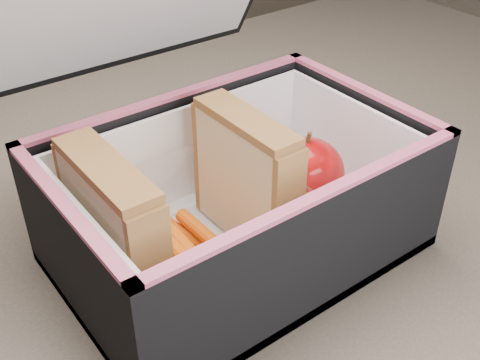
% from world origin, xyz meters
% --- Properties ---
extents(kitchen_table, '(1.20, 0.80, 0.75)m').
position_xyz_m(kitchen_table, '(0.00, 0.00, 0.66)').
color(kitchen_table, '#655A4C').
rests_on(kitchen_table, ground).
extents(lunch_bag, '(0.29, 0.29, 0.27)m').
position_xyz_m(lunch_bag, '(-0.08, -0.05, 0.81)').
color(lunch_bag, black).
rests_on(lunch_bag, kitchen_table).
extents(plastic_tub, '(0.16, 0.12, 0.07)m').
position_xyz_m(plastic_tub, '(-0.13, -0.06, 0.80)').
color(plastic_tub, white).
rests_on(plastic_tub, lunch_bag).
extents(sandwich_left, '(0.03, 0.10, 0.12)m').
position_xyz_m(sandwich_left, '(-0.19, -0.06, 0.82)').
color(sandwich_left, '#D8B485').
rests_on(sandwich_left, plastic_tub).
extents(sandwich_right, '(0.03, 0.10, 0.11)m').
position_xyz_m(sandwich_right, '(-0.07, -0.06, 0.82)').
color(sandwich_right, '#D8B485').
rests_on(sandwich_right, plastic_tub).
extents(carrot_sticks, '(0.05, 0.16, 0.03)m').
position_xyz_m(carrot_sticks, '(-0.13, -0.06, 0.78)').
color(carrot_sticks, '#D05D00').
rests_on(carrot_sticks, plastic_tub).
extents(paper_napkin, '(0.09, 0.10, 0.01)m').
position_xyz_m(paper_napkin, '(0.00, -0.05, 0.77)').
color(paper_napkin, white).
rests_on(paper_napkin, lunch_bag).
extents(red_apple, '(0.08, 0.08, 0.07)m').
position_xyz_m(red_apple, '(-0.00, -0.06, 0.80)').
color(red_apple, '#7F0507').
rests_on(red_apple, paper_napkin).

